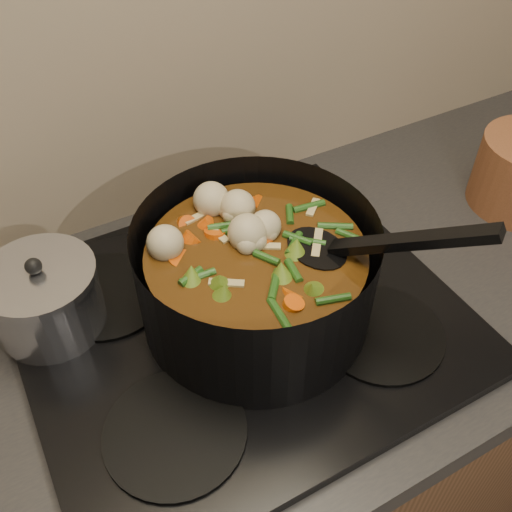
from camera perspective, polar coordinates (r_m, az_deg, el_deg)
counter at (r=1.25m, az=-1.12°, el=-19.92°), size 2.64×0.64×0.91m
stovetop at (r=0.86m, az=-1.55°, el=-6.24°), size 0.62×0.54×0.03m
stockpot at (r=0.80m, az=0.05°, el=-2.03°), size 0.43×0.43×0.24m
saucepan at (r=0.85m, az=-20.28°, el=-4.00°), size 0.16×0.16×0.13m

